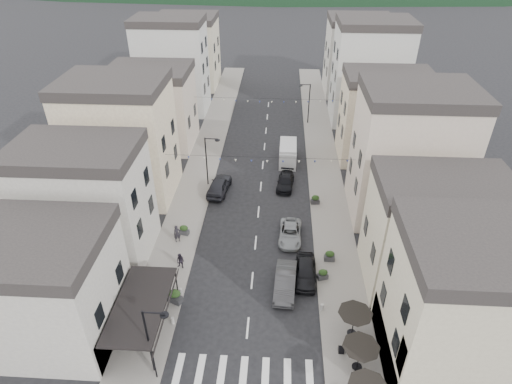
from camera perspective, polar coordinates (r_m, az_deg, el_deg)
sidewalk_left at (r=54.97m, az=-6.89°, el=4.40°), size 4.00×76.00×0.12m
sidewalk_right at (r=54.45m, az=8.89°, el=3.93°), size 4.00×76.00×0.12m
boutique_building at (r=34.88m, az=-28.23°, el=-11.58°), size 12.00×8.00×8.00m
bistro_building at (r=31.45m, az=26.75°, el=-14.14°), size 10.00×8.00×10.00m
boutique_awning at (r=32.22m, az=-14.71°, el=-14.40°), size 3.77×7.50×3.28m
buildings_row_left at (r=59.15m, az=-13.23°, el=12.36°), size 10.20×54.16×14.00m
buildings_row_right at (r=57.08m, az=16.25°, el=11.37°), size 10.20×54.16×14.50m
cafe_terrace at (r=30.64m, az=13.77°, el=-19.70°), size 2.50×8.10×2.53m
streetlamp_left_near at (r=29.56m, az=-13.75°, el=-18.15°), size 1.70×0.56×6.00m
streetlamp_left_far at (r=47.78m, az=-6.34°, el=4.71°), size 1.70×0.56×6.00m
streetlamp_right_far at (r=63.65m, az=6.86°, el=12.15°), size 1.70×0.56×6.00m
bollards at (r=33.33m, az=-1.19°, el=-17.86°), size 11.66×10.26×0.60m
bunting_near at (r=42.75m, az=0.43°, el=4.27°), size 19.00×0.28×0.62m
bunting_far at (r=57.26m, az=1.30°, el=12.03°), size 19.00×0.28×0.62m
parked_car_a at (r=37.22m, az=6.62°, el=-10.49°), size 1.97×4.56×1.53m
parked_car_b at (r=36.14m, az=3.91°, el=-11.88°), size 1.98×4.92×1.59m
parked_car_c at (r=41.21m, az=4.58°, el=-5.50°), size 2.30×4.70×1.28m
parked_car_d at (r=48.85m, az=3.95°, el=1.38°), size 2.23×4.56×1.28m
parked_car_e at (r=47.85m, az=-4.94°, el=0.89°), size 2.64×5.22×1.70m
delivery_van at (r=53.74m, az=4.27°, el=5.26°), size 2.17×5.26×2.50m
pedestrian_a at (r=41.09m, az=-10.48°, el=-5.51°), size 0.77×0.66×1.78m
pedestrian_b at (r=38.32m, az=-10.04°, el=-9.05°), size 0.89×0.78×1.54m
planter_la at (r=35.65m, az=-10.79°, el=-13.48°), size 1.30×1.03×1.28m
planter_lb at (r=42.09m, az=-9.57°, el=-5.01°), size 1.01×0.70×1.03m
planter_ra at (r=37.40m, az=8.90°, el=-10.79°), size 1.01×0.76×1.00m
planter_rb at (r=39.20m, az=9.79°, el=-8.38°), size 0.94×0.53×1.05m
planter_rc at (r=46.16m, az=7.91°, el=-1.00°), size 0.99×0.63×1.04m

